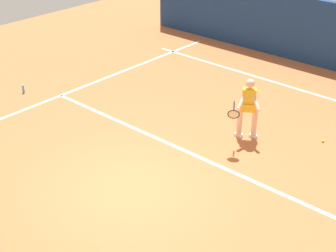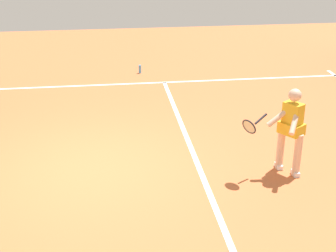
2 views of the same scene
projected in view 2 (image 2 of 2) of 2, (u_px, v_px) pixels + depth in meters
ground_plane at (93, 167)px, 8.77m from camera, size 24.41×24.41×0.00m
service_line_marking at (196, 161)px, 9.00m from camera, size 9.55×0.10×0.01m
sideline_right_marking at (95, 85)px, 13.12m from camera, size 0.10×16.78×0.01m
tennis_player at (290, 128)px, 8.27m from camera, size 0.68×1.14×1.55m
water_bottle at (140, 69)px, 14.14m from camera, size 0.07×0.07×0.24m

